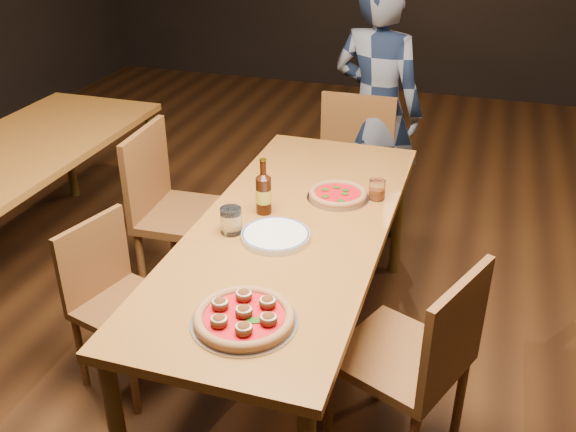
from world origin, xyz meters
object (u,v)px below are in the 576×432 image
(table_left, at_px, (10,165))
(chair_end, at_px, (349,177))
(table_main, at_px, (291,240))
(plate_stack, at_px, (276,236))
(amber_glass, at_px, (377,189))
(pizza_margherita, at_px, (338,195))
(chair_main_sw, at_px, (188,214))
(pizza_meatball, at_px, (244,317))
(chair_main_nw, at_px, (127,306))
(chair_main_e, at_px, (400,355))
(water_glass, at_px, (231,220))
(beer_bottle, at_px, (264,194))
(diner, at_px, (377,110))

(table_left, distance_m, chair_end, 1.91)
(table_main, height_order, plate_stack, plate_stack)
(plate_stack, bearing_deg, table_left, 165.56)
(table_main, height_order, chair_end, chair_end)
(chair_end, distance_m, amber_glass, 0.88)
(pizza_margherita, relative_size, plate_stack, 1.02)
(pizza_margherita, xyz_separation_m, amber_glass, (0.17, 0.05, 0.03))
(chair_main_sw, bearing_deg, amber_glass, -93.95)
(pizza_meatball, xyz_separation_m, plate_stack, (-0.08, 0.56, -0.01))
(chair_main_nw, bearing_deg, chair_main_e, -76.76)
(water_glass, bearing_deg, beer_bottle, 71.23)
(chair_main_sw, bearing_deg, water_glass, -140.48)
(beer_bottle, distance_m, amber_glass, 0.54)
(diner, bearing_deg, pizza_meatball, 105.87)
(plate_stack, height_order, water_glass, water_glass)
(chair_main_nw, bearing_deg, amber_glass, -39.29)
(table_left, bearing_deg, chair_end, 25.79)
(beer_bottle, relative_size, amber_glass, 2.67)
(table_main, bearing_deg, chair_end, 89.68)
(chair_end, bearing_deg, amber_glass, -69.66)
(chair_main_e, relative_size, plate_stack, 3.30)
(beer_bottle, height_order, amber_glass, beer_bottle)
(chair_main_sw, bearing_deg, plate_stack, -130.41)
(chair_main_nw, relative_size, diner, 0.51)
(chair_end, bearing_deg, plate_stack, -92.27)
(chair_main_e, bearing_deg, chair_end, -137.43)
(chair_main_sw, bearing_deg, beer_bottle, -122.46)
(table_left, height_order, diner, diner)
(chair_main_nw, distance_m, water_glass, 0.62)
(chair_main_nw, xyz_separation_m, beer_bottle, (0.50, 0.40, 0.43))
(amber_glass, bearing_deg, beer_bottle, -147.61)
(pizza_margherita, bearing_deg, amber_glass, 15.97)
(water_glass, xyz_separation_m, amber_glass, (0.52, 0.49, -0.01))
(chair_main_sw, bearing_deg, pizza_meatball, -148.07)
(beer_bottle, distance_m, water_glass, 0.22)
(table_main, distance_m, diner, 1.45)
(pizza_margherita, relative_size, amber_glass, 3.08)
(pizza_margherita, xyz_separation_m, diner, (-0.03, 1.13, 0.04))
(chair_main_nw, height_order, chair_end, chair_end)
(table_left, bearing_deg, plate_stack, -14.44)
(chair_main_sw, distance_m, pizza_margherita, 0.87)
(pizza_margherita, distance_m, water_glass, 0.57)
(table_left, relative_size, pizza_meatball, 5.51)
(chair_main_e, distance_m, chair_end, 1.58)
(plate_stack, xyz_separation_m, diner, (0.12, 1.57, 0.04))
(chair_end, bearing_deg, table_left, -154.88)
(pizza_margherita, height_order, water_glass, water_glass)
(chair_main_nw, bearing_deg, chair_end, -9.45)
(chair_main_nw, bearing_deg, table_main, -48.57)
(pizza_meatball, height_order, plate_stack, pizza_meatball)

